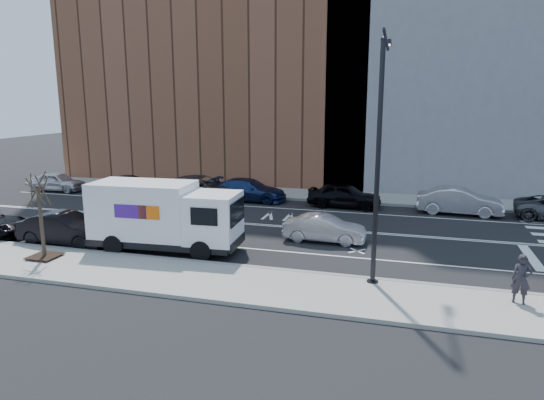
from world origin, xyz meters
The scene contains 20 objects.
ground centered at (0.00, 0.00, 0.00)m, with size 120.00×120.00×0.00m, color black.
sidewalk_near centered at (0.00, -8.80, 0.07)m, with size 44.00×3.60×0.15m, color gray.
sidewalk_far centered at (0.00, 8.80, 0.07)m, with size 44.00×3.60×0.15m, color gray.
curb_near centered at (0.00, -7.00, 0.08)m, with size 44.00×0.25×0.17m, color gray.
curb_far centered at (0.00, 7.00, 0.08)m, with size 44.00×0.25×0.17m, color gray.
road_markings centered at (0.00, 0.00, 0.00)m, with size 40.00×8.60×0.01m, color white, non-canonical shape.
bldg_brick centered at (-8.00, 15.60, 11.00)m, with size 26.00×10.00×22.00m, color brown.
bldg_concrete centered at (12.00, 15.60, 13.00)m, with size 20.00×10.00×26.00m, color slate.
streetlight centered at (7.00, -6.91, 5.08)m, with size 0.44×4.02×9.34m.
street_tree centered at (-7.00, -8.40, 1.45)m, with size 1.20×1.20×3.75m.
fedex_van centered at (-2.65, -5.60, 1.67)m, with size 7.11×2.80×3.19m.
far_parked_a centered at (-17.54, 5.45, 0.72)m, with size 1.69×4.21×1.43m, color silver.
far_parked_b centered at (-11.35, 5.52, 0.69)m, with size 1.45×4.17×1.37m, color black.
far_parked_c centered at (-5.75, 5.60, 0.82)m, with size 2.73×5.92×1.65m, color #56585E.
far_parked_d centered at (-2.40, 5.99, 0.76)m, with size 2.13×5.24×1.52m, color navy.
far_parked_e centered at (4.21, 5.73, 0.80)m, with size 1.90×4.71×1.61m, color black.
far_parked_f centered at (11.20, 5.70, 0.82)m, with size 1.73×4.97×1.64m, color #BDBCC2.
driving_sedan centered at (4.27, -2.19, 0.66)m, with size 1.40×4.02×1.33m, color #B1B1B6.
near_parked_rear_a centered at (-7.72, -6.04, 0.78)m, with size 1.64×4.71×1.55m, color black.
pedestrian centered at (11.95, -8.01, 1.00)m, with size 0.62×0.41×1.70m, color #262329.
Camera 1 is at (8.02, -25.12, 7.01)m, focal length 32.00 mm.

